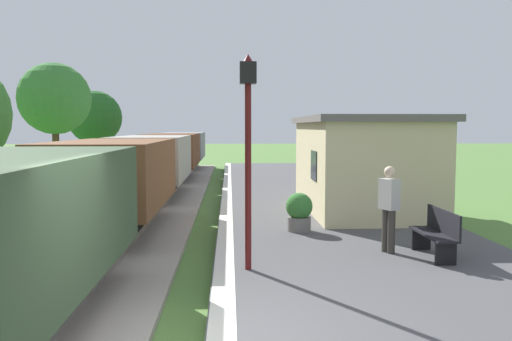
{
  "coord_description": "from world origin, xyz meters",
  "views": [
    {
      "loc": [
        0.5,
        -5.68,
        2.72
      ],
      "look_at": [
        1.14,
        6.81,
        1.68
      ],
      "focal_mm": 36.61,
      "sensor_mm": 36.0,
      "label": 1
    }
  ],
  "objects": [
    {
      "name": "station_hut",
      "position": [
        4.4,
        9.44,
        1.65
      ],
      "size": [
        3.5,
        5.8,
        2.78
      ],
      "color": "beige",
      "rests_on": "platform_slab"
    },
    {
      "name": "potted_planter",
      "position": [
        2.15,
        6.51,
        0.72
      ],
      "size": [
        0.64,
        0.64,
        0.92
      ],
      "color": "slate",
      "rests_on": "platform_slab"
    },
    {
      "name": "tree_field_distant",
      "position": [
        -6.94,
        23.71,
        3.24
      ],
      "size": [
        2.96,
        2.96,
        4.73
      ],
      "color": "#4C3823",
      "rests_on": "ground"
    },
    {
      "name": "person_waiting",
      "position": [
        3.62,
        4.3,
        1.18
      ],
      "size": [
        0.38,
        0.45,
        1.71
      ],
      "rotation": [
        0.0,
        0.0,
        3.58
      ],
      "color": "#38332D",
      "rests_on": "platform_slab"
    },
    {
      "name": "lamp_post_near",
      "position": [
        0.82,
        3.21,
        2.8
      ],
      "size": [
        0.28,
        0.28,
        3.7
      ],
      "color": "#591414",
      "rests_on": "platform_slab"
    },
    {
      "name": "freight_train",
      "position": [
        -2.4,
        14.04,
        1.4
      ],
      "size": [
        2.5,
        32.6,
        2.12
      ],
      "color": "#384C33",
      "rests_on": "rail_near"
    },
    {
      "name": "bench_near_hut",
      "position": [
        4.43,
        3.9,
        0.72
      ],
      "size": [
        0.42,
        1.5,
        0.91
      ],
      "color": "black",
      "rests_on": "platform_slab"
    },
    {
      "name": "tree_field_left",
      "position": [
        -6.69,
        16.34,
        3.87
      ],
      "size": [
        2.94,
        2.94,
        5.36
      ],
      "color": "#4C3823",
      "rests_on": "ground"
    }
  ]
}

